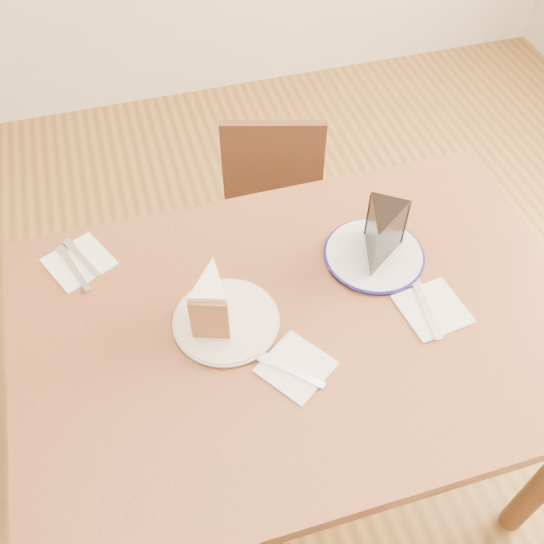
{
  "coord_description": "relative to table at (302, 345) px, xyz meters",
  "views": [
    {
      "loc": [
        -0.27,
        -0.68,
        1.79
      ],
      "look_at": [
        -0.04,
        0.1,
        0.8
      ],
      "focal_mm": 40.0,
      "sensor_mm": 36.0,
      "label": 1
    }
  ],
  "objects": [
    {
      "name": "fork_cream",
      "position": [
        -0.06,
        -0.11,
        0.1
      ],
      "size": [
        0.11,
        0.11,
        0.0
      ],
      "primitive_type": "cube",
      "rotation": [
        0.0,
        0.0,
        0.79
      ],
      "color": "silver",
      "rests_on": "napkin_cream"
    },
    {
      "name": "napkin_navy",
      "position": [
        0.27,
        -0.05,
        0.1
      ],
      "size": [
        0.15,
        0.15,
        0.0
      ],
      "primitive_type": "cube",
      "rotation": [
        0.0,
        0.0,
        0.13
      ],
      "color": "white",
      "rests_on": "table"
    },
    {
      "name": "knife_navy",
      "position": [
        0.26,
        -0.04,
        0.1
      ],
      "size": [
        0.03,
        0.17,
        0.0
      ],
      "primitive_type": "cube",
      "rotation": [
        0.0,
        0.0,
        -0.1
      ],
      "color": "silver",
      "rests_on": "napkin_navy"
    },
    {
      "name": "table",
      "position": [
        0.0,
        0.0,
        0.0
      ],
      "size": [
        1.2,
        0.8,
        0.75
      ],
      "color": "#4B2614",
      "rests_on": "ground"
    },
    {
      "name": "chocolate_cake",
      "position": [
        0.21,
        0.11,
        0.17
      ],
      "size": [
        0.14,
        0.15,
        0.12
      ],
      "primitive_type": null,
      "rotation": [
        0.0,
        0.0,
        2.52
      ],
      "color": "black",
      "rests_on": "plate_navy"
    },
    {
      "name": "chair_far",
      "position": [
        0.1,
        0.57,
        -0.24
      ],
      "size": [
        0.45,
        0.45,
        0.74
      ],
      "rotation": [
        0.0,
        0.0,
        2.87
      ],
      "color": "#33190F",
      "rests_on": "ground"
    },
    {
      "name": "ground",
      "position": [
        0.0,
        0.0,
        -0.65
      ],
      "size": [
        4.0,
        4.0,
        0.0
      ],
      "primitive_type": "plane",
      "color": "#503415",
      "rests_on": "ground"
    },
    {
      "name": "knife_spare",
      "position": [
        -0.45,
        0.27,
        0.1
      ],
      "size": [
        0.07,
        0.16,
        0.0
      ],
      "primitive_type": "cube",
      "rotation": [
        0.0,
        0.0,
        0.33
      ],
      "color": "silver",
      "rests_on": "napkin_spare"
    },
    {
      "name": "napkin_cream",
      "position": [
        -0.05,
        -0.1,
        0.1
      ],
      "size": [
        0.17,
        0.17,
        0.0
      ],
      "primitive_type": "cube",
      "rotation": [
        0.0,
        0.0,
        0.61
      ],
      "color": "white",
      "rests_on": "table"
    },
    {
      "name": "napkin_spare",
      "position": [
        -0.44,
        0.29,
        0.1
      ],
      "size": [
        0.17,
        0.17,
        0.0
      ],
      "primitive_type": "cube",
      "rotation": [
        0.0,
        0.0,
        0.44
      ],
      "color": "white",
      "rests_on": "table"
    },
    {
      "name": "carrot_cake",
      "position": [
        -0.18,
        0.06,
        0.16
      ],
      "size": [
        0.1,
        0.12,
        0.11
      ],
      "primitive_type": null,
      "rotation": [
        0.0,
        0.0,
        -0.33
      ],
      "color": "#EFE5C5",
      "rests_on": "plate_cream"
    },
    {
      "name": "plate_cream",
      "position": [
        -0.16,
        0.04,
        0.1
      ],
      "size": [
        0.21,
        0.21,
        0.01
      ],
      "primitive_type": "cylinder",
      "color": "silver",
      "rests_on": "table"
    },
    {
      "name": "fork_spare",
      "position": [
        -0.43,
        0.3,
        0.1
      ],
      "size": [
        0.07,
        0.13,
        0.0
      ],
      "primitive_type": "cube",
      "rotation": [
        0.0,
        0.0,
        0.46
      ],
      "color": "white",
      "rests_on": "napkin_spare"
    },
    {
      "name": "plate_navy",
      "position": [
        0.21,
        0.12,
        0.1
      ],
      "size": [
        0.22,
        0.22,
        0.01
      ],
      "primitive_type": "cylinder",
      "color": "white",
      "rests_on": "table"
    }
  ]
}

